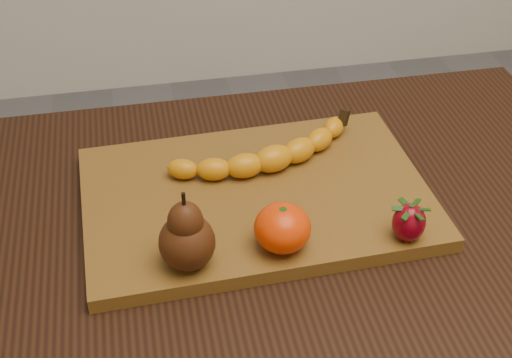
{
  "coord_description": "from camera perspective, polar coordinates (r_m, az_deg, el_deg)",
  "views": [
    {
      "loc": [
        -0.14,
        -0.66,
        1.36
      ],
      "look_at": [
        0.0,
        0.07,
        0.8
      ],
      "focal_mm": 50.0,
      "sensor_mm": 36.0,
      "label": 1
    }
  ],
  "objects": [
    {
      "name": "mandarin",
      "position": [
        0.84,
        2.13,
        -3.93
      ],
      "size": [
        0.08,
        0.08,
        0.06
      ],
      "primitive_type": "ellipsoid",
      "rotation": [
        0.0,
        0.0,
        0.26
      ],
      "color": "#F33702",
      "rests_on": "cutting_board"
    },
    {
      "name": "cutting_board",
      "position": [
        0.94,
        -0.0,
        -1.45
      ],
      "size": [
        0.46,
        0.31,
        0.02
      ],
      "primitive_type": "cube",
      "rotation": [
        0.0,
        0.0,
        0.03
      ],
      "color": "brown",
      "rests_on": "table"
    },
    {
      "name": "strawberry",
      "position": [
        0.87,
        12.15,
        -3.33
      ],
      "size": [
        0.05,
        0.05,
        0.05
      ],
      "primitive_type": null,
      "rotation": [
        0.0,
        0.0,
        -0.26
      ],
      "color": "maroon",
      "rests_on": "cutting_board"
    },
    {
      "name": "pear",
      "position": [
        0.8,
        -5.62,
        -4.09
      ],
      "size": [
        0.07,
        0.07,
        0.1
      ],
      "primitive_type": null,
      "rotation": [
        0.0,
        0.0,
        0.08
      ],
      "color": "#45200B",
      "rests_on": "cutting_board"
    },
    {
      "name": "table",
      "position": [
        0.97,
        0.72,
        -8.81
      ],
      "size": [
        1.0,
        0.7,
        0.76
      ],
      "color": "black",
      "rests_on": "ground"
    },
    {
      "name": "banana",
      "position": [
        0.96,
        1.41,
        1.64
      ],
      "size": [
        0.24,
        0.12,
        0.04
      ],
      "primitive_type": null,
      "rotation": [
        0.0,
        0.0,
        0.25
      ],
      "color": "orange",
      "rests_on": "cutting_board"
    }
  ]
}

